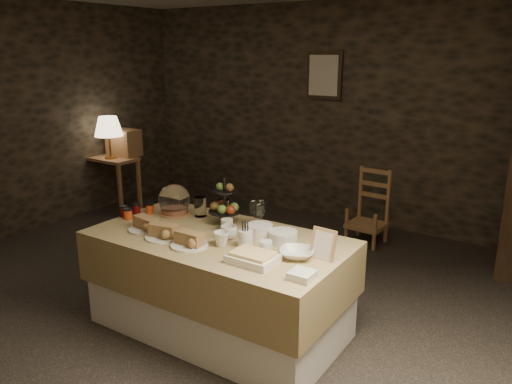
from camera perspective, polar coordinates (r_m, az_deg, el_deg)
The scene contains 27 objects.
ground_plane at distance 4.43m, azimuth -5.49°, elevation -11.54°, with size 5.50×5.00×0.01m, color black.
room_shell at distance 3.97m, azimuth -6.09°, elevation 8.93°, with size 5.52×5.02×2.60m.
buffet_table at distance 3.74m, azimuth -4.29°, elevation -9.62°, with size 1.88×1.00×0.74m.
console_table at distance 6.70m, azimuth -16.12°, elevation 2.75°, with size 0.67×0.38×0.71m.
table_lamp at distance 6.54m, azimuth -16.52°, elevation 7.15°, with size 0.35×0.35×0.53m.
wine_rack at distance 6.72m, azimuth -14.88°, elevation 5.49°, with size 0.42×0.26×0.34m, color brown.
chair at distance 5.57m, azimuth 12.81°, elevation -2.04°, with size 0.40×0.39×0.63m.
framed_picture at distance 6.12m, azimuth 7.79°, elevation 13.07°, with size 0.45×0.04×0.55m.
plate_stack_a at distance 3.57m, azimuth 0.40°, elevation -4.50°, with size 0.19×0.19×0.10m, color silver.
plate_stack_b at distance 3.49m, azimuth 3.10°, elevation -5.15°, with size 0.20×0.20×0.09m, color silver.
cutlery_holder at distance 3.40m, azimuth -1.23°, elevation -5.35°, with size 0.10×0.10×0.12m, color silver.
cup_a at distance 3.55m, azimuth -3.15°, elevation -4.62°, with size 0.12×0.12×0.10m, color silver.
cup_b at distance 3.43m, azimuth -3.98°, elevation -5.37°, with size 0.11×0.11×0.10m, color silver.
mug_c at distance 3.69m, azimuth -3.33°, elevation -3.83°, with size 0.09×0.09×0.10m, color silver.
mug_d at distance 3.29m, azimuth 1.14°, elevation -6.36°, with size 0.08×0.08×0.09m, color silver.
bowl at distance 3.26m, azimuth 4.67°, elevation -6.99°, with size 0.22×0.22×0.05m, color silver.
cake_dome at distance 4.12m, azimuth -9.30°, elevation -1.10°, with size 0.26×0.26×0.26m.
fruit_stand at distance 3.84m, azimuth -3.59°, elevation -1.62°, with size 0.26×0.26×0.36m.
bread_platter_left at distance 3.81m, azimuth -12.47°, elevation -3.71°, with size 0.26×0.26×0.11m.
bread_platter_center at distance 3.63m, azimuth -10.55°, elevation -4.60°, with size 0.26×0.26×0.11m.
bread_platter_right at distance 3.45m, azimuth -7.62°, elevation -5.54°, with size 0.26×0.26×0.11m.
jam_jars at distance 4.18m, azimuth -13.37°, elevation -2.04°, with size 0.18×0.32×0.07m.
tart_dish at distance 3.17m, azimuth -0.37°, elevation -7.51°, with size 0.30×0.22×0.07m.
square_dish at distance 2.98m, azimuth 5.27°, elevation -9.43°, with size 0.14×0.14×0.04m, color silver.
menu_frame at distance 3.24m, azimuth 7.67°, elevation -6.06°, with size 0.17×0.02×0.22m, color brown.
storage_jar_a at distance 4.04m, azimuth -6.38°, elevation -1.67°, with size 0.10×0.10×0.16m, color white.
storage_jar_b at distance 4.02m, azimuth -3.74°, elevation -1.85°, with size 0.09×0.09×0.14m, color white.
Camera 1 is at (2.49, -3.05, 2.03)m, focal length 35.00 mm.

